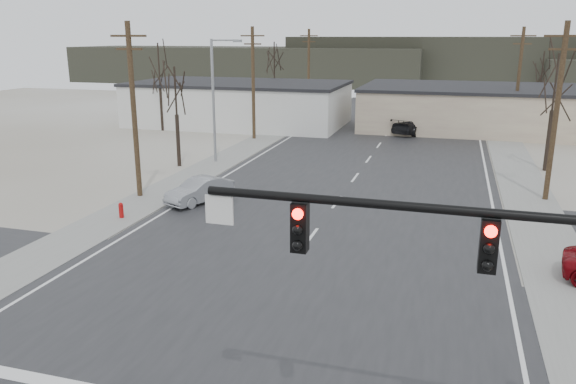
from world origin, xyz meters
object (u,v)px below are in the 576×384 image
(fire_hydrant, at_px, (121,210))
(car_far_b, at_px, (389,107))
(traffic_signal_mast, at_px, (549,300))
(sedan_crossing, at_px, (200,190))
(car_far_a, at_px, (413,125))

(fire_hydrant, bearing_deg, car_far_b, 79.59)
(fire_hydrant, xyz_separation_m, car_far_b, (8.44, 45.94, 0.29))
(traffic_signal_mast, bearing_deg, sedan_crossing, 130.53)
(fire_hydrant, relative_size, car_far_b, 0.21)
(sedan_crossing, bearing_deg, traffic_signal_mast, -26.01)
(traffic_signal_mast, xyz_separation_m, car_far_b, (-9.65, 60.15, -3.94))
(sedan_crossing, bearing_deg, car_far_b, 105.71)
(sedan_crossing, xyz_separation_m, car_far_b, (5.74, 42.14, 0.00))
(car_far_b, bearing_deg, sedan_crossing, -83.87)
(car_far_b, bearing_deg, car_far_a, -60.89)
(car_far_b, bearing_deg, fire_hydrant, -86.53)
(fire_hydrant, distance_m, car_far_a, 33.38)
(traffic_signal_mast, xyz_separation_m, car_far_a, (-5.57, 45.14, -3.78))
(traffic_signal_mast, distance_m, fire_hydrant, 23.39)
(car_far_a, bearing_deg, sedan_crossing, 90.43)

